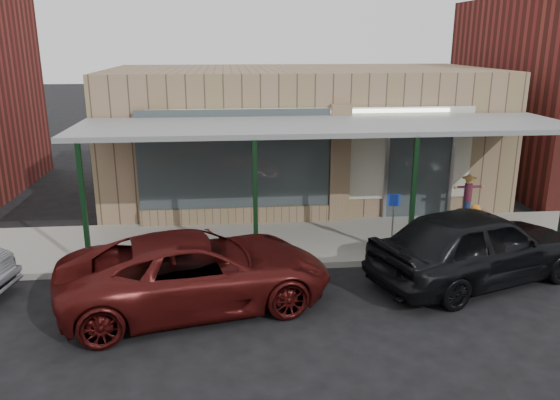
{
  "coord_description": "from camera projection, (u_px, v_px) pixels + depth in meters",
  "views": [
    {
      "loc": [
        -2.39,
        -9.44,
        5.04
      ],
      "look_at": [
        -1.2,
        2.6,
        1.5
      ],
      "focal_mm": 35.0,
      "sensor_mm": 36.0,
      "label": 1
    }
  ],
  "objects": [
    {
      "name": "car_maroon",
      "position": [
        197.0,
        271.0,
        10.62
      ],
      "size": [
        5.63,
        3.48,
        1.46
      ],
      "primitive_type": "imported",
      "rotation": [
        0.0,
        0.0,
        1.79
      ],
      "color": "#470F0E",
      "rests_on": "ground"
    },
    {
      "name": "storefront",
      "position": [
        300.0,
        134.0,
        17.86
      ],
      "size": [
        12.0,
        6.25,
        4.2
      ],
      "color": "#8D6F56",
      "rests_on": "ground"
    },
    {
      "name": "awning",
      "position": [
        326.0,
        128.0,
        13.21
      ],
      "size": [
        12.0,
        3.0,
        3.04
      ],
      "color": "slate",
      "rests_on": "ground"
    },
    {
      "name": "barrel_scarecrow",
      "position": [
        467.0,
        207.0,
        15.03
      ],
      "size": [
        0.84,
        0.7,
        1.42
      ],
      "rotation": [
        0.0,
        0.0,
        -0.34
      ],
      "color": "#49371D",
      "rests_on": "sidewalk"
    },
    {
      "name": "block_buildings_near",
      "position": [
        355.0,
        79.0,
        18.57
      ],
      "size": [
        61.0,
        8.0,
        8.0
      ],
      "color": "maroon",
      "rests_on": "ground"
    },
    {
      "name": "sidewalk",
      "position": [
        323.0,
        241.0,
        14.07
      ],
      "size": [
        40.0,
        3.2,
        0.15
      ],
      "primitive_type": "cube",
      "color": "gray",
      "rests_on": "ground"
    },
    {
      "name": "ground",
      "position": [
        354.0,
        309.0,
        10.66
      ],
      "size": [
        120.0,
        120.0,
        0.0
      ],
      "primitive_type": "plane",
      "color": "black",
      "rests_on": "ground"
    },
    {
      "name": "parked_sedan",
      "position": [
        477.0,
        245.0,
        11.66
      ],
      "size": [
        5.25,
        3.45,
        1.66
      ],
      "rotation": [
        0.0,
        0.0,
        1.91
      ],
      "color": "black",
      "rests_on": "ground"
    },
    {
      "name": "barrel_pumpkin",
      "position": [
        481.0,
        227.0,
        14.14
      ],
      "size": [
        0.62,
        0.62,
        0.71
      ],
      "rotation": [
        0.0,
        0.0,
        -0.02
      ],
      "color": "#49371D",
      "rests_on": "sidewalk"
    },
    {
      "name": "handicap_sign",
      "position": [
        393.0,
        214.0,
        12.97
      ],
      "size": [
        0.29,
        0.07,
        1.42
      ],
      "rotation": [
        0.0,
        0.0,
        -0.17
      ],
      "color": "gray",
      "rests_on": "sidewalk"
    }
  ]
}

